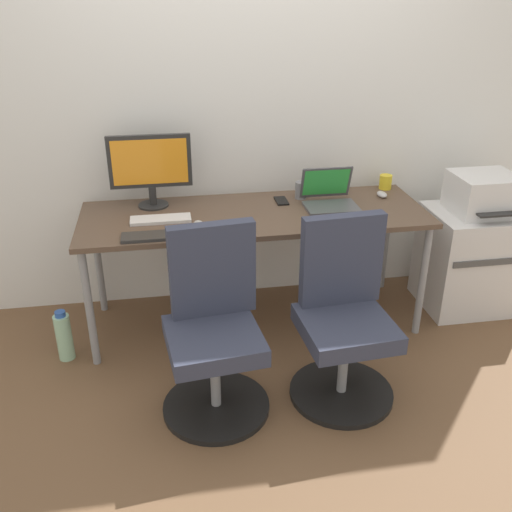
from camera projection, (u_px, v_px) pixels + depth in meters
The scene contains 17 objects.
ground_plane at pixel (255, 320), 3.66m from camera, with size 5.28×5.28×0.00m, color brown.
back_wall at pixel (243, 101), 3.48m from camera, with size 4.40×0.04×2.60m, color white.
desk at pixel (255, 222), 3.37m from camera, with size 2.02×0.69×0.74m.
office_chair_left at pixel (214, 331), 2.78m from camera, with size 0.54×0.54×0.94m.
office_chair_right at pixel (343, 320), 2.88m from camera, with size 0.54×0.54×0.94m.
side_cabinet at pixel (471, 259), 3.72m from camera, with size 0.60×0.50×0.66m.
printer at pixel (484, 194), 3.52m from camera, with size 0.38×0.40×0.24m.
water_bottle_on_floor at pixel (64, 336), 3.24m from camera, with size 0.09×0.09×0.31m.
desktop_monitor at pixel (150, 166), 3.33m from camera, with size 0.48×0.18×0.43m.
open_laptop at pixel (329, 197), 3.43m from camera, with size 0.31×0.29×0.22m.
keyboard_by_monitor at pixel (154, 236), 3.01m from camera, with size 0.34×0.12×0.02m, color #2D2D2D.
keyboard_by_laptop at pixel (161, 219), 3.22m from camera, with size 0.34×0.12×0.02m, color silver.
mouse_by_monitor at pixel (382, 194), 3.58m from camera, with size 0.06×0.10×0.03m, color #B7B7B7.
mouse_by_laptop at pixel (198, 224), 3.14m from camera, with size 0.06×0.10×0.03m, color #B7B7B7.
coffee_mug at pixel (386, 182), 3.70m from camera, with size 0.08×0.08×0.09m, color yellow.
pen_cup at pixel (301, 190), 3.54m from camera, with size 0.07×0.07×0.10m, color slate.
phone_near_monitor at pixel (281, 201), 3.50m from camera, with size 0.07×0.14×0.01m, color black.
Camera 1 is at (-0.50, -3.08, 1.97)m, focal length 40.13 mm.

